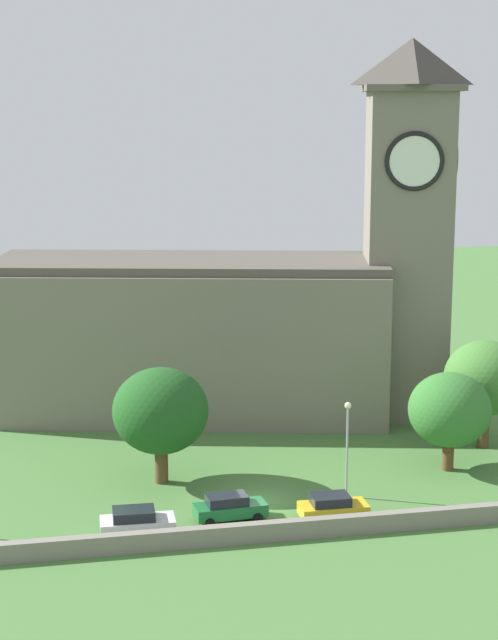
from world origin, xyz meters
name	(u,v)px	position (x,y,z in m)	size (l,w,h in m)	color
ground_plane	(217,434)	(0.00, 15.00, 0.00)	(200.00, 200.00, 0.00)	#477538
church	(237,313)	(2.75, 20.57, 8.44)	(38.60, 18.67, 30.37)	slate
quay_barrier	(278,530)	(0.00, -5.99, 0.58)	(51.21, 0.70, 1.15)	gray
car_white	(137,522)	(-8.13, -3.73, 0.86)	(4.51, 2.43, 1.69)	silver
car_green	(229,507)	(-2.26, -2.48, 0.84)	(4.57, 2.29, 1.66)	#1E6B38
car_yellow	(333,507)	(4.01, -3.70, 0.82)	(4.23, 2.31, 1.63)	gold
streetlamp_west_mid	(347,433)	(5.98, -0.11, 4.36)	(0.44, 0.44, 6.45)	#9EA0A5
tree_riverside_east	(161,411)	(-5.55, 5.06, 5.04)	(6.49, 6.49, 8.00)	brown
tree_churchyard	(450,410)	(14.51, 3.51, 4.38)	(5.81, 5.81, 7.02)	brown
tree_by_tower	(486,378)	(19.04, 7.78, 5.34)	(6.19, 6.19, 8.17)	brown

